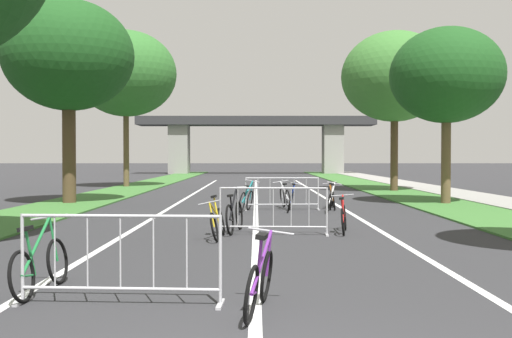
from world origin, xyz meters
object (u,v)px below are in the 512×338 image
at_px(crowd_barrier_nearest, 122,259).
at_px(bicycle_black_4, 236,216).
at_px(bicycle_blue_1, 293,200).
at_px(bicycle_red_3, 346,218).
at_px(bicycle_purple_0, 262,281).
at_px(tree_right_pine_far, 449,76).
at_px(bicycle_silver_6, 287,197).
at_px(bicycle_teal_9, 248,200).
at_px(bicycle_green_8, 42,265).
at_px(bicycle_white_7, 332,200).
at_px(tree_left_cypress_far, 128,74).
at_px(crowd_barrier_third, 284,194).
at_px(crowd_barrier_second, 275,211).
at_px(tree_left_pine_near, 71,56).
at_px(tree_right_oak_near, 397,77).
at_px(bicycle_orange_5, 334,198).
at_px(bicycle_yellow_2, 219,222).

relative_size(crowd_barrier_nearest, bicycle_black_4, 1.40).
distance_m(bicycle_blue_1, bicycle_red_3, 5.38).
bearing_deg(bicycle_purple_0, tree_right_pine_far, 75.53).
bearing_deg(bicycle_silver_6, bicycle_black_4, -111.77).
height_order(bicycle_blue_1, bicycle_teal_9, bicycle_teal_9).
bearing_deg(bicycle_green_8, bicycle_white_7, 69.46).
relative_size(tree_left_cypress_far, crowd_barrier_third, 3.63).
bearing_deg(crowd_barrier_second, bicycle_blue_1, 82.72).
xyz_separation_m(bicycle_white_7, bicycle_teal_9, (-2.63, 0.07, 0.01)).
distance_m(crowd_barrier_third, bicycle_silver_6, 0.55).
relative_size(tree_left_pine_near, bicycle_purple_0, 4.69).
distance_m(tree_right_oak_near, bicycle_blue_1, 13.10).
xyz_separation_m(bicycle_blue_1, bicycle_black_4, (-1.59, -5.22, 0.02)).
distance_m(bicycle_purple_0, bicycle_teal_9, 12.02).
bearing_deg(bicycle_orange_5, bicycle_purple_0, -96.51).
relative_size(crowd_barrier_second, bicycle_teal_9, 1.52).
bearing_deg(tree_right_oak_near, bicycle_orange_5, -113.84).
xyz_separation_m(bicycle_orange_5, bicycle_silver_6, (-1.54, 0.15, 0.01)).
xyz_separation_m(bicycle_purple_0, bicycle_yellow_2, (-0.86, 5.91, -0.01)).
bearing_deg(bicycle_silver_6, bicycle_purple_0, -102.49).
relative_size(bicycle_purple_0, bicycle_teal_9, 0.99).
distance_m(tree_right_pine_far, crowd_barrier_second, 11.28).
distance_m(crowd_barrier_nearest, bicycle_red_3, 7.37).
xyz_separation_m(tree_left_pine_near, bicycle_white_7, (9.13, -3.06, -5.00)).
height_order(tree_right_pine_far, crowd_barrier_second, tree_right_pine_far).
height_order(tree_left_cypress_far, bicycle_silver_6, tree_left_cypress_far).
distance_m(crowd_barrier_second, bicycle_white_7, 5.81).
bearing_deg(bicycle_white_7, bicycle_blue_1, -176.62).
bearing_deg(crowd_barrier_nearest, bicycle_black_4, 80.50).
bearing_deg(bicycle_green_8, bicycle_orange_5, 70.51).
height_order(crowd_barrier_second, bicycle_orange_5, crowd_barrier_second).
xyz_separation_m(tree_left_cypress_far, bicycle_purple_0, (7.34, -26.72, -6.01)).
distance_m(tree_right_pine_far, tree_right_oak_near, 7.97).
bearing_deg(tree_right_pine_far, bicycle_purple_0, -114.71).
distance_m(bicycle_black_4, bicycle_teal_9, 5.10).
height_order(crowd_barrier_second, bicycle_red_3, crowd_barrier_second).
bearing_deg(bicycle_black_4, bicycle_purple_0, -76.07).
bearing_deg(bicycle_blue_1, bicycle_green_8, -102.97).
xyz_separation_m(tree_left_pine_near, crowd_barrier_third, (7.64, -2.45, -4.84)).
bearing_deg(bicycle_yellow_2, bicycle_teal_9, -90.97).
relative_size(crowd_barrier_second, bicycle_purple_0, 1.54).
bearing_deg(crowd_barrier_nearest, bicycle_silver_6, 78.63).
distance_m(bicycle_purple_0, bicycle_silver_6, 13.10).
bearing_deg(tree_left_cypress_far, bicycle_teal_9, -64.58).
height_order(crowd_barrier_third, bicycle_white_7, crowd_barrier_third).
xyz_separation_m(tree_left_cypress_far, bicycle_silver_6, (8.26, -13.66, -5.99)).
relative_size(crowd_barrier_nearest, bicycle_yellow_2, 1.43).
xyz_separation_m(tree_left_pine_near, bicycle_green_8, (4.08, -14.06, -5.00)).
height_order(tree_right_oak_near, bicycle_yellow_2, tree_right_oak_near).
bearing_deg(bicycle_teal_9, bicycle_green_8, -88.73).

